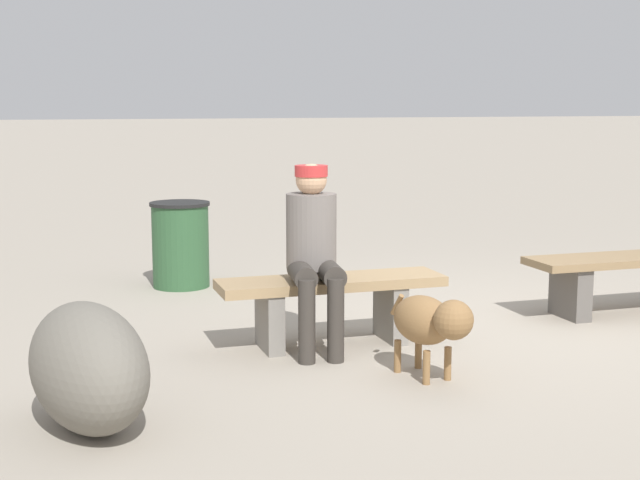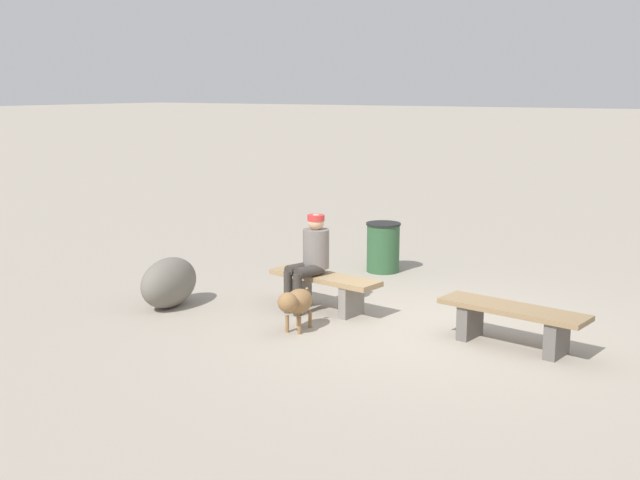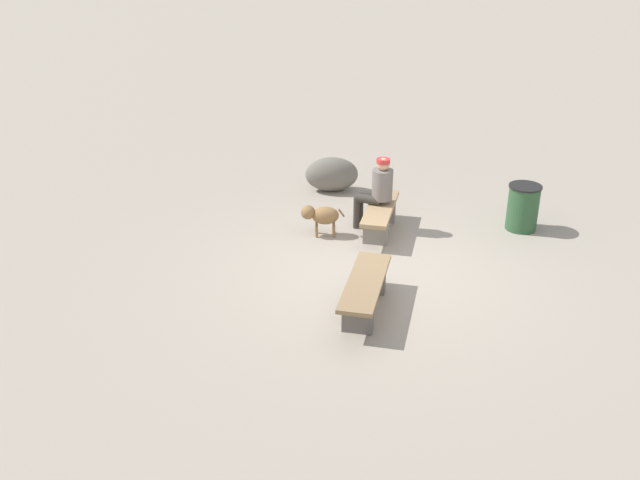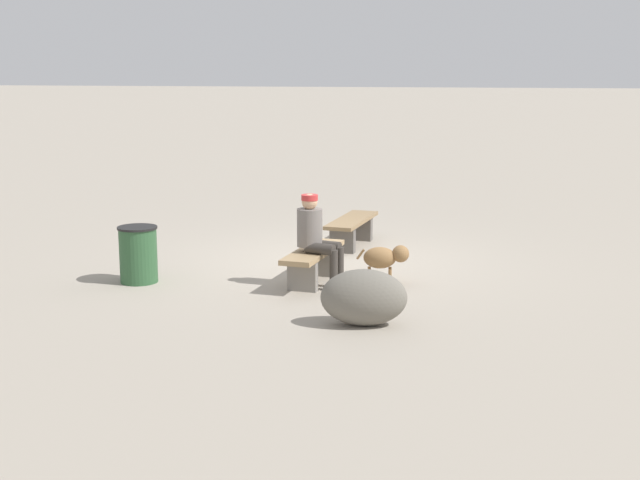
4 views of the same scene
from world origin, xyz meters
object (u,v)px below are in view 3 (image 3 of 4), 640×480
trash_bin (523,207)px  boulder (332,174)px  bench_right (380,214)px  bench_left (365,290)px  seated_person (377,188)px  dog (321,215)px

trash_bin → boulder: (1.40, 3.30, -0.06)m
boulder → bench_right: bearing=-152.0°
bench_left → trash_bin: bearing=-33.1°
trash_bin → seated_person: bearing=95.6°
dog → trash_bin: (0.60, -3.30, 0.03)m
bench_right → boulder: bearing=35.0°
dog → boulder: size_ratio=0.72×
bench_left → bench_right: size_ratio=1.07×
bench_right → dog: bearing=109.1°
boulder → dog: bearing=-179.8°
boulder → trash_bin: bearing=-113.0°
bench_right → dog: size_ratio=2.23×
bench_right → dog: dog is taller
bench_left → bench_right: bearing=4.2°
seated_person → trash_bin: (0.24, -2.41, -0.34)m
trash_bin → boulder: 3.59m
seated_person → bench_left: bearing=-166.3°
bench_left → dog: 2.47m
bench_left → bench_right: bench_right is taller
bench_right → bench_left: bearing=-175.8°
seated_person → boulder: size_ratio=1.26×
bench_right → trash_bin: bearing=-73.3°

